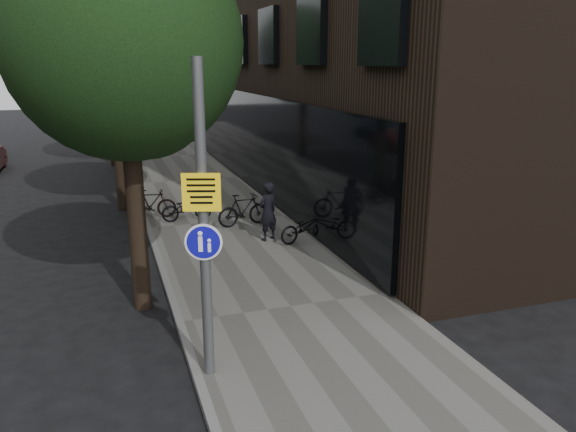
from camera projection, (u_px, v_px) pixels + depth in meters
name	position (u px, v px, depth m)	size (l,w,h in m)	color
ground	(347.00, 405.00, 8.36)	(120.00, 120.00, 0.00)	black
sidewalk	(222.00, 223.00, 17.57)	(4.50, 60.00, 0.12)	#66635E
curb_edge	(149.00, 229.00, 16.88)	(0.15, 60.00, 0.13)	slate
street_tree_near	(128.00, 52.00, 10.48)	(4.40, 4.40, 7.50)	black
street_tree_mid	(113.00, 56.00, 18.25)	(5.00, 5.00, 7.80)	black
street_tree_far	(107.00, 58.00, 26.48)	(5.00, 5.00, 7.80)	black
signpost	(204.00, 225.00, 8.36)	(0.55, 0.20, 4.89)	#595B5E
pedestrian	(268.00, 211.00, 15.50)	(0.60, 0.39, 1.64)	black
parked_bike_facade_near	(305.00, 227.00, 15.48)	(0.55, 1.58, 0.83)	black
parked_bike_facade_far	(243.00, 210.00, 16.97)	(0.46, 1.65, 0.99)	black
parked_bike_curb_near	(187.00, 208.00, 17.52)	(0.54, 1.56, 0.82)	black
parked_bike_curb_far	(151.00, 204.00, 17.82)	(0.44, 1.55, 0.93)	black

